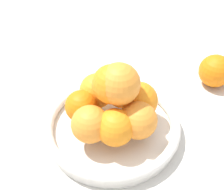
% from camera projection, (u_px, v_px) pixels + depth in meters
% --- Properties ---
extents(ground_plane, '(4.00, 4.00, 0.00)m').
position_uv_depth(ground_plane, '(112.00, 132.00, 0.69)').
color(ground_plane, beige).
extents(fruit_bowl, '(0.29, 0.29, 0.04)m').
position_uv_depth(fruit_bowl, '(112.00, 126.00, 0.68)').
color(fruit_bowl, silver).
rests_on(fruit_bowl, ground_plane).
extents(orange_pile, '(0.20, 0.20, 0.15)m').
position_uv_depth(orange_pile, '(114.00, 102.00, 0.63)').
color(orange_pile, orange).
rests_on(orange_pile, fruit_bowl).
extents(stray_orange, '(0.08, 0.08, 0.08)m').
position_uv_depth(stray_orange, '(215.00, 71.00, 0.79)').
color(stray_orange, orange).
rests_on(stray_orange, ground_plane).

